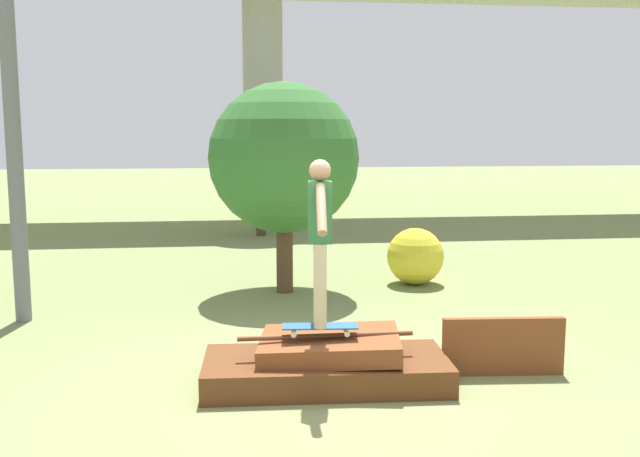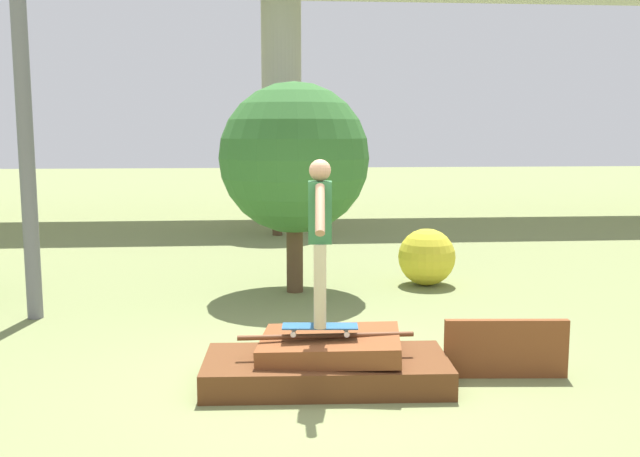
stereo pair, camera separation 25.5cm
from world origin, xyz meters
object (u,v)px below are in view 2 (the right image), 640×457
tree_mid_back (294,158)px  bush_yellow_flowering (427,257)px  utility_pole (19,14)px  skater (320,231)px  tree_behind_right (277,153)px  skateboard (320,327)px

tree_mid_back → bush_yellow_flowering: tree_mid_back is taller
utility_pole → bush_yellow_flowering: bearing=15.4°
skater → tree_behind_right: 10.03m
utility_pole → bush_yellow_flowering: utility_pole is taller
skater → utility_pole: (-3.55, 2.82, 2.39)m
skateboard → bush_yellow_flowering: size_ratio=0.82×
skater → skateboard: bearing=153.4°
skateboard → utility_pole: utility_pole is taller
tree_mid_back → bush_yellow_flowering: bearing=8.1°
skateboard → tree_mid_back: tree_mid_back is taller
skateboard → utility_pole: bearing=141.5°
skater → tree_mid_back: bearing=90.6°
skateboard → skater: bearing=-26.6°
skateboard → bush_yellow_flowering: 4.85m
tree_behind_right → bush_yellow_flowering: 6.25m
skater → tree_behind_right: size_ratio=0.53×
tree_behind_right → bush_yellow_flowering: bearing=-68.3°
skater → tree_behind_right: tree_behind_right is taller
tree_behind_right → tree_mid_back: 5.95m
tree_behind_right → tree_mid_back: size_ratio=0.95×
utility_pole → tree_mid_back: utility_pole is taller
skater → utility_pole: size_ratio=0.21×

